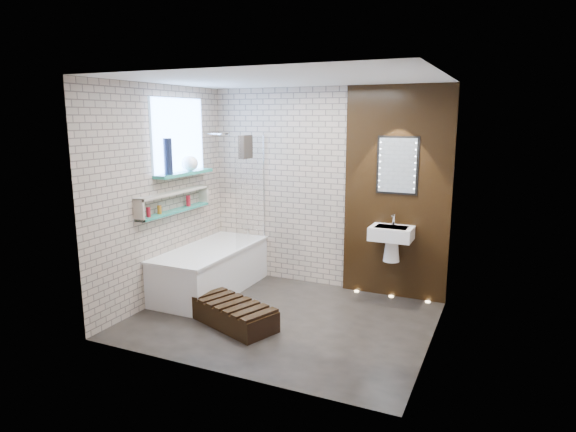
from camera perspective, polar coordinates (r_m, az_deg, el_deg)
The scene contains 15 objects.
ground at distance 5.65m, azimuth -0.64°, elevation -11.80°, with size 3.20×3.20×0.00m, color black.
room_shell at distance 5.27m, azimuth -0.67°, elevation 1.31°, with size 3.24×3.20×2.60m.
walnut_panel at distance 6.17m, azimuth 12.44°, elevation 2.52°, with size 1.30×0.06×2.60m, color black.
clerestory_window at distance 6.31m, azimuth -12.45°, elevation 8.20°, with size 0.18×1.00×0.94m.
display_niche at distance 6.20m, azimuth -12.98°, elevation 1.61°, with size 0.14×1.30×0.26m.
bathtub at distance 6.48m, azimuth -8.85°, elevation -6.10°, with size 0.79×1.74×0.70m.
bath_screen at distance 6.45m, azimuth -4.33°, elevation 2.95°, with size 0.01×0.78×1.40m, color white.
towel at distance 6.29m, azimuth -4.93°, elevation 7.95°, with size 0.09×0.22×0.29m, color #282320.
shower_head at distance 6.65m, azimuth -7.47°, elevation 9.37°, with size 0.18×0.18×0.02m, color silver.
washbasin at distance 6.08m, azimuth 11.85°, elevation -2.50°, with size 0.50×0.36×0.58m.
led_mirror at distance 6.09m, azimuth 12.51°, elevation 5.72°, with size 0.50×0.02×0.70m.
walnut_step at distance 5.50m, azimuth -6.33°, elevation -11.25°, with size 1.01×0.45×0.22m, color black.
niche_bottles at distance 6.14m, azimuth -13.46°, elevation 1.11°, with size 0.06×0.82×0.14m.
sill_vases at distance 6.24m, azimuth -12.13°, elevation 6.25°, with size 0.19×0.58×0.43m.
floor_uplights at distance 6.43m, azimuth 11.81°, elevation -9.06°, with size 0.96×0.06×0.01m.
Camera 1 is at (2.20, -4.70, 2.22)m, focal length 30.81 mm.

